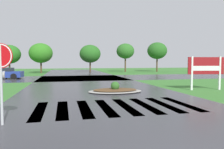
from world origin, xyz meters
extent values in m
cube|color=#35353A|center=(0.00, 10.00, 0.00)|extent=(10.05, 80.00, 0.01)
cube|color=#35353A|center=(0.00, 22.17, 0.00)|extent=(90.00, 9.04, 0.01)
cube|color=white|center=(-3.15, 5.30, 0.00)|extent=(0.45, 3.52, 0.01)
cube|color=white|center=(-2.25, 5.30, 0.00)|extent=(0.45, 3.52, 0.01)
cube|color=white|center=(-1.35, 5.30, 0.00)|extent=(0.45, 3.52, 0.01)
cube|color=white|center=(-0.45, 5.30, 0.00)|extent=(0.45, 3.52, 0.01)
cube|color=white|center=(0.45, 5.30, 0.00)|extent=(0.45, 3.52, 0.01)
cube|color=white|center=(1.35, 5.30, 0.00)|extent=(0.45, 3.52, 0.01)
cube|color=white|center=(2.25, 5.30, 0.00)|extent=(0.45, 3.52, 0.01)
cube|color=white|center=(3.15, 5.30, 0.00)|extent=(0.45, 3.52, 0.01)
cylinder|color=#B2B5BA|center=(-4.05, 3.50, 1.23)|extent=(0.08, 0.08, 2.45)
cylinder|color=red|center=(-4.05, 3.50, 2.13)|extent=(0.74, 0.21, 0.76)
torus|color=white|center=(-4.05, 3.50, 2.13)|extent=(0.72, 0.23, 0.73)
cube|color=white|center=(8.42, 9.17, 1.16)|extent=(0.13, 0.13, 2.32)
cube|color=white|center=(6.41, 9.44, 1.16)|extent=(0.13, 0.13, 2.32)
cube|color=maroon|center=(7.41, 9.31, 1.68)|extent=(2.58, 0.41, 1.18)
cube|color=white|center=(7.41, 9.31, 1.50)|extent=(1.96, 0.34, 0.33)
ellipsoid|color=#9E9B93|center=(1.04, 9.67, 0.06)|extent=(3.48, 2.24, 0.12)
ellipsoid|color=brown|center=(1.04, 9.67, 0.15)|extent=(2.85, 1.84, 0.10)
sphere|color=#2D6023|center=(1.04, 9.67, 0.40)|extent=(0.56, 0.56, 0.56)
cube|color=navy|center=(-9.06, 22.96, 0.51)|extent=(4.50, 2.04, 0.69)
cube|color=#1E232B|center=(-8.87, 22.95, 1.06)|extent=(1.98, 1.68, 0.41)
cylinder|color=black|center=(-7.62, 21.94, 0.32)|extent=(0.65, 0.26, 0.64)
cylinder|color=black|center=(-7.51, 23.79, 0.32)|extent=(0.65, 0.26, 0.64)
cylinder|color=#4C3823|center=(-11.19, 35.85, 0.96)|extent=(0.28, 0.28, 1.91)
ellipsoid|color=#286B1F|center=(-11.19, 35.85, 3.23)|extent=(3.78, 3.78, 3.21)
cylinder|color=#4C3823|center=(-5.93, 34.84, 1.03)|extent=(0.28, 0.28, 2.06)
ellipsoid|color=#30791E|center=(-5.93, 34.84, 3.45)|extent=(3.97, 3.97, 3.37)
cylinder|color=#4C3823|center=(2.80, 36.90, 1.04)|extent=(0.28, 0.28, 2.08)
ellipsoid|color=#26611F|center=(2.80, 36.90, 3.47)|extent=(3.99, 3.99, 3.39)
cylinder|color=#4C3823|center=(9.35, 35.46, 1.40)|extent=(0.28, 0.28, 2.80)
ellipsoid|color=#2B6523|center=(9.35, 35.46, 3.98)|extent=(3.38, 3.38, 2.88)
cylinder|color=#4C3823|center=(15.70, 35.08, 1.39)|extent=(0.28, 0.28, 2.77)
ellipsoid|color=#265F1F|center=(15.70, 35.08, 4.11)|extent=(3.82, 3.82, 3.25)
camera|label=1|loc=(-2.19, -3.53, 1.95)|focal=34.08mm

